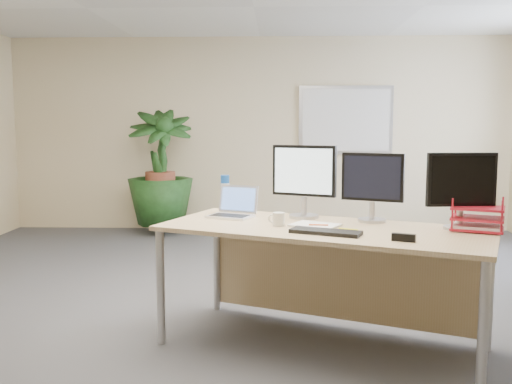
{
  "coord_description": "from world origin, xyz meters",
  "views": [
    {
      "loc": [
        0.26,
        -4.05,
        1.5
      ],
      "look_at": [
        0.09,
        0.35,
        0.97
      ],
      "focal_mm": 40.0,
      "sensor_mm": 36.0,
      "label": 1
    }
  ],
  "objects_px": {
    "floor_plant": "(160,180)",
    "laptop": "(234,209)",
    "monitor_left": "(304,176)",
    "desk": "(329,250)",
    "monitor_right": "(372,183)"
  },
  "relations": [
    {
      "from": "desk",
      "to": "monitor_right",
      "type": "xyz_separation_m",
      "value": [
        0.31,
        0.11,
        0.45
      ]
    },
    {
      "from": "monitor_right",
      "to": "laptop",
      "type": "distance_m",
      "value": 1.02
    },
    {
      "from": "floor_plant",
      "to": "laptop",
      "type": "relative_size",
      "value": 3.85
    },
    {
      "from": "monitor_right",
      "to": "monitor_left",
      "type": "bearing_deg",
      "value": 162.41
    },
    {
      "from": "floor_plant",
      "to": "monitor_left",
      "type": "relative_size",
      "value": 2.85
    },
    {
      "from": "floor_plant",
      "to": "laptop",
      "type": "bearing_deg",
      "value": -69.85
    },
    {
      "from": "monitor_left",
      "to": "laptop",
      "type": "bearing_deg",
      "value": 175.07
    },
    {
      "from": "monitor_left",
      "to": "floor_plant",
      "type": "bearing_deg",
      "value": 117.03
    },
    {
      "from": "laptop",
      "to": "monitor_right",
      "type": "bearing_deg",
      "value": -11.11
    },
    {
      "from": "monitor_left",
      "to": "laptop",
      "type": "xyz_separation_m",
      "value": [
        -0.51,
        0.04,
        -0.24
      ]
    },
    {
      "from": "desk",
      "to": "floor_plant",
      "type": "height_order",
      "value": "floor_plant"
    },
    {
      "from": "desk",
      "to": "laptop",
      "type": "relative_size",
      "value": 5.95
    },
    {
      "from": "floor_plant",
      "to": "laptop",
      "type": "height_order",
      "value": "floor_plant"
    },
    {
      "from": "monitor_right",
      "to": "floor_plant",
      "type": "bearing_deg",
      "value": 121.74
    },
    {
      "from": "desk",
      "to": "monitor_right",
      "type": "bearing_deg",
      "value": 20.03
    }
  ]
}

